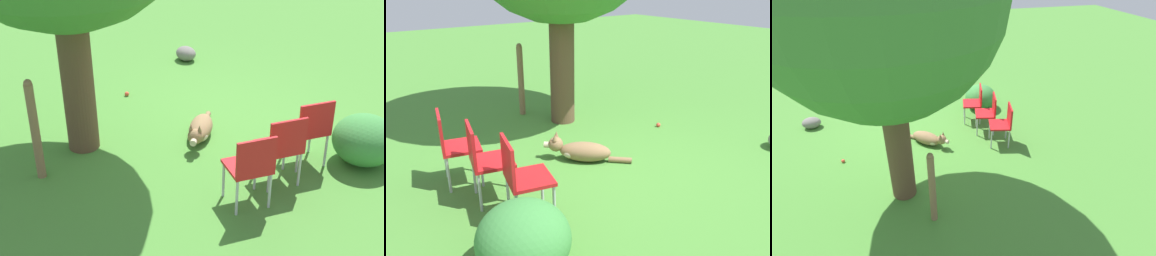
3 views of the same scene
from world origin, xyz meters
TOP-DOWN VIEW (x-y plane):
  - ground_plane at (0.00, 0.00)m, footprint 30.00×30.00m
  - dog at (-0.42, -0.01)m, footprint 0.89×0.85m
  - fence_post at (-0.18, 2.05)m, footprint 0.10×0.10m
  - red_chair_0 at (-1.65, -0.74)m, footprint 0.51×0.52m
  - red_chair_1 at (-1.79, -0.19)m, footprint 0.51×0.52m
  - red_chair_2 at (-1.94, 0.36)m, footprint 0.51×0.52m
  - tennis_ball at (1.30, 0.22)m, footprint 0.07×0.07m
  - garden_rock at (2.10, -1.35)m, footprint 0.40×0.33m
  - low_shrub at (-1.97, -1.36)m, footprint 0.77×0.77m

SIDE VIEW (x-z plane):
  - ground_plane at x=0.00m, z-range 0.00..0.00m
  - tennis_ball at x=1.30m, z-range 0.00..0.07m
  - garden_rock at x=2.10m, z-range 0.00..0.25m
  - dog at x=-0.42m, z-range -0.05..0.32m
  - low_shrub at x=-1.97m, z-range 0.00..0.62m
  - red_chair_0 at x=-1.65m, z-range 0.08..0.96m
  - red_chair_1 at x=-1.79m, z-range 0.08..0.96m
  - red_chair_2 at x=-1.94m, z-range 0.08..0.96m
  - fence_post at x=-0.18m, z-range 0.01..1.24m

